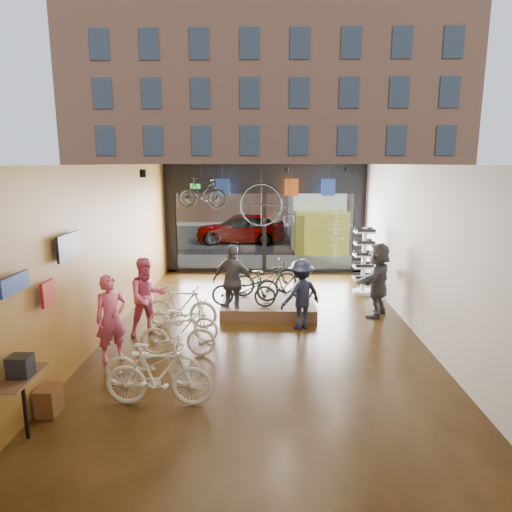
{
  "coord_description": "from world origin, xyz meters",
  "views": [
    {
      "loc": [
        0.1,
        -10.0,
        3.83
      ],
      "look_at": [
        -0.18,
        1.4,
        1.5
      ],
      "focal_mm": 32.0,
      "sensor_mm": 36.0,
      "label": 1
    }
  ],
  "objects_px": {
    "display_bike_mid": "(286,284)",
    "display_bike_right": "(265,278)",
    "customer_0": "(111,318)",
    "customer_1": "(147,297)",
    "floor_bike_5": "(181,306)",
    "sunglasses_rack": "(364,261)",
    "floor_bike_1": "(159,375)",
    "display_bike_left": "(244,290)",
    "street_car": "(241,228)",
    "floor_bike_2": "(153,363)",
    "floor_bike_4": "(183,320)",
    "hung_bike": "(202,193)",
    "customer_5": "(378,280)",
    "floor_bike_3": "(178,334)",
    "customer_3": "(301,294)",
    "display_platform": "(268,306)",
    "customer_2": "(233,282)",
    "penny_farthing": "(270,206)",
    "box_truck": "(316,218)"
  },
  "relations": [
    {
      "from": "display_bike_mid",
      "to": "display_bike_right",
      "type": "relative_size",
      "value": 0.84
    },
    {
      "from": "customer_0",
      "to": "customer_1",
      "type": "xyz_separation_m",
      "value": [
        0.35,
        1.37,
        0.03
      ]
    },
    {
      "from": "floor_bike_5",
      "to": "sunglasses_rack",
      "type": "xyz_separation_m",
      "value": [
        4.87,
        2.98,
        0.48
      ]
    },
    {
      "from": "floor_bike_1",
      "to": "display_bike_left",
      "type": "relative_size",
      "value": 1.07
    },
    {
      "from": "customer_1",
      "to": "sunglasses_rack",
      "type": "height_order",
      "value": "sunglasses_rack"
    },
    {
      "from": "display_bike_right",
      "to": "sunglasses_rack",
      "type": "xyz_separation_m",
      "value": [
        2.9,
        1.21,
        0.23
      ]
    },
    {
      "from": "display_bike_mid",
      "to": "street_car",
      "type": "bearing_deg",
      "value": 2.69
    },
    {
      "from": "floor_bike_2",
      "to": "floor_bike_4",
      "type": "relative_size",
      "value": 0.98
    },
    {
      "from": "display_bike_right",
      "to": "hung_bike",
      "type": "height_order",
      "value": "hung_bike"
    },
    {
      "from": "street_car",
      "to": "floor_bike_4",
      "type": "xyz_separation_m",
      "value": [
        -0.57,
        -12.49,
        -0.29
      ]
    },
    {
      "from": "customer_0",
      "to": "customer_5",
      "type": "bearing_deg",
      "value": -10.14
    },
    {
      "from": "floor_bike_3",
      "to": "display_bike_mid",
      "type": "relative_size",
      "value": 1.0
    },
    {
      "from": "floor_bike_5",
      "to": "customer_0",
      "type": "relative_size",
      "value": 1.0
    },
    {
      "from": "street_car",
      "to": "customer_1",
      "type": "relative_size",
      "value": 2.43
    },
    {
      "from": "sunglasses_rack",
      "to": "display_bike_mid",
      "type": "bearing_deg",
      "value": -125.52
    },
    {
      "from": "floor_bike_4",
      "to": "hung_bike",
      "type": "distance_m",
      "value": 5.31
    },
    {
      "from": "display_bike_mid",
      "to": "customer_3",
      "type": "bearing_deg",
      "value": -171.62
    },
    {
      "from": "floor_bike_1",
      "to": "floor_bike_2",
      "type": "height_order",
      "value": "floor_bike_1"
    },
    {
      "from": "floor_bike_2",
      "to": "customer_3",
      "type": "height_order",
      "value": "customer_3"
    },
    {
      "from": "floor_bike_1",
      "to": "display_platform",
      "type": "bearing_deg",
      "value": -19.2
    },
    {
      "from": "street_car",
      "to": "customer_2",
      "type": "relative_size",
      "value": 2.31
    },
    {
      "from": "street_car",
      "to": "display_bike_mid",
      "type": "bearing_deg",
      "value": 9.46
    },
    {
      "from": "floor_bike_2",
      "to": "customer_0",
      "type": "xyz_separation_m",
      "value": [
        -1.06,
        1.05,
        0.43
      ]
    },
    {
      "from": "floor_bike_4",
      "to": "penny_farthing",
      "type": "relative_size",
      "value": 1.01
    },
    {
      "from": "customer_5",
      "to": "floor_bike_3",
      "type": "bearing_deg",
      "value": -29.44
    },
    {
      "from": "display_bike_right",
      "to": "customer_3",
      "type": "relative_size",
      "value": 1.09
    },
    {
      "from": "customer_1",
      "to": "floor_bike_2",
      "type": "bearing_deg",
      "value": -105.49
    },
    {
      "from": "floor_bike_1",
      "to": "floor_bike_4",
      "type": "height_order",
      "value": "floor_bike_1"
    },
    {
      "from": "display_platform",
      "to": "sunglasses_rack",
      "type": "relative_size",
      "value": 1.2
    },
    {
      "from": "customer_1",
      "to": "hung_bike",
      "type": "height_order",
      "value": "hung_bike"
    },
    {
      "from": "box_truck",
      "to": "customer_3",
      "type": "xyz_separation_m",
      "value": [
        -1.46,
        -10.73,
        -0.52
      ]
    },
    {
      "from": "street_car",
      "to": "floor_bike_2",
      "type": "height_order",
      "value": "street_car"
    },
    {
      "from": "display_bike_left",
      "to": "customer_5",
      "type": "height_order",
      "value": "customer_5"
    },
    {
      "from": "floor_bike_1",
      "to": "display_bike_right",
      "type": "bearing_deg",
      "value": -16.43
    },
    {
      "from": "street_car",
      "to": "floor_bike_4",
      "type": "relative_size",
      "value": 2.56
    },
    {
      "from": "floor_bike_5",
      "to": "sunglasses_rack",
      "type": "relative_size",
      "value": 0.86
    },
    {
      "from": "hung_bike",
      "to": "customer_0",
      "type": "bearing_deg",
      "value": -179.18
    },
    {
      "from": "floor_bike_1",
      "to": "display_bike_right",
      "type": "distance_m",
      "value": 5.56
    },
    {
      "from": "display_platform",
      "to": "customer_0",
      "type": "distance_m",
      "value": 4.41
    },
    {
      "from": "floor_bike_4",
      "to": "sunglasses_rack",
      "type": "relative_size",
      "value": 0.85
    },
    {
      "from": "display_bike_left",
      "to": "floor_bike_1",
      "type": "bearing_deg",
      "value": 168.47
    },
    {
      "from": "display_bike_right",
      "to": "penny_farthing",
      "type": "bearing_deg",
      "value": -19.75
    },
    {
      "from": "customer_0",
      "to": "customer_2",
      "type": "relative_size",
      "value": 0.92
    },
    {
      "from": "customer_0",
      "to": "customer_2",
      "type": "bearing_deg",
      "value": 13.11
    },
    {
      "from": "floor_bike_5",
      "to": "customer_2",
      "type": "height_order",
      "value": "customer_2"
    },
    {
      "from": "display_bike_mid",
      "to": "customer_1",
      "type": "relative_size",
      "value": 0.85
    },
    {
      "from": "floor_bike_5",
      "to": "sunglasses_rack",
      "type": "bearing_deg",
      "value": -51.59
    },
    {
      "from": "floor_bike_1",
      "to": "penny_farthing",
      "type": "relative_size",
      "value": 1.04
    },
    {
      "from": "street_car",
      "to": "hung_bike",
      "type": "relative_size",
      "value": 2.75
    },
    {
      "from": "floor_bike_5",
      "to": "floor_bike_1",
      "type": "bearing_deg",
      "value": -168.16
    }
  ]
}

